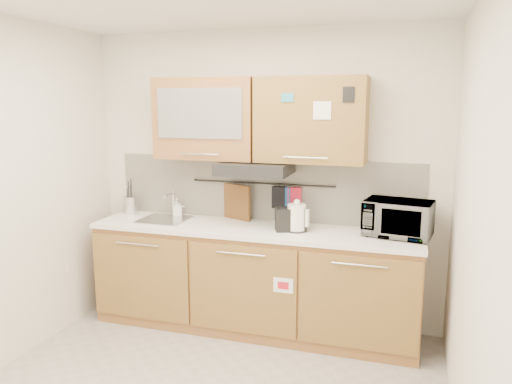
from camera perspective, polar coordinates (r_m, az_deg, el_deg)
The scene contains 18 objects.
wall_back at distance 4.49m, azimuth 0.84°, elevation 1.60°, with size 3.20×3.20×0.00m, color silver.
wall_right at distance 2.86m, azimuth 23.79°, elevation -4.32°, with size 3.00×3.00×0.00m, color silver.
base_cabinet at distance 4.43m, azimuth -0.33°, elevation -10.50°, with size 2.80×0.64×0.88m.
countertop at distance 4.28m, azimuth -0.35°, elevation -4.31°, with size 2.82×0.62×0.04m, color white.
backsplash at distance 4.49m, azimuth 0.80°, elevation 0.32°, with size 2.80×0.02×0.56m, color silver.
upper_cabinets at distance 4.27m, azimuth 0.12°, elevation 8.32°, with size 1.82×0.37×0.70m.
range_hood at distance 4.23m, azimuth -0.11°, elevation 2.72°, with size 0.60×0.46×0.10m, color black.
sink at distance 4.61m, azimuth -10.41°, elevation -3.10°, with size 0.42×0.40×0.26m.
utensil_rail at distance 4.45m, azimuth 0.66°, elevation 1.00°, with size 0.02×0.02×1.30m, color black.
utensil_crock at distance 4.91m, azimuth -14.13°, elevation -1.44°, with size 0.16×0.16×0.34m.
kettle at distance 4.13m, azimuth 4.69°, elevation -3.03°, with size 0.20×0.19×0.27m.
toaster at distance 4.15m, azimuth 3.99°, elevation -3.09°, with size 0.29×0.23×0.19m.
microwave at distance 4.13m, azimuth 15.92°, elevation -2.92°, with size 0.52×0.35×0.29m, color #999999.
soap_bottle at distance 4.71m, azimuth -9.03°, elevation -1.74°, with size 0.08×0.08×0.17m, color #999999.
cutting_board at distance 4.55m, azimuth -2.36°, elevation -1.76°, with size 0.34×0.03×0.42m, color brown.
oven_mitt at distance 4.40m, azimuth 3.20°, elevation -0.86°, with size 0.13×0.03×0.22m, color #205195.
dark_pouch at distance 4.41m, azimuth 2.62°, elevation -0.63°, with size 0.12×0.04×0.19m, color black.
pot_holder at distance 4.37m, azimuth 4.41°, elevation -0.44°, with size 0.12×0.02×0.15m, color red.
Camera 1 is at (1.25, -2.75, 1.98)m, focal length 35.00 mm.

